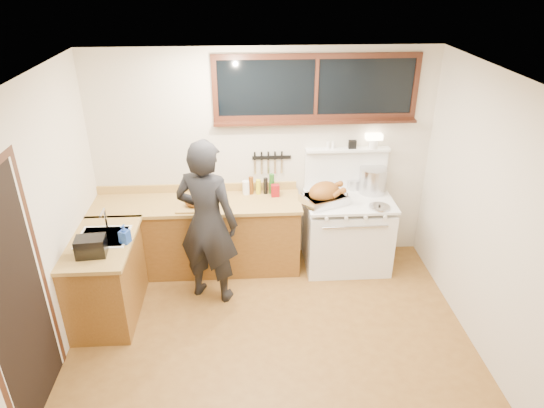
{
  "coord_description": "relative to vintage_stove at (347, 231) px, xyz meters",
  "views": [
    {
      "loc": [
        -0.23,
        -3.64,
        3.43
      ],
      "look_at": [
        0.05,
        0.85,
        1.15
      ],
      "focal_mm": 32.0,
      "sensor_mm": 36.0,
      "label": 1
    }
  ],
  "objects": [
    {
      "name": "ground_plane",
      "position": [
        -1.0,
        -1.41,
        -0.48
      ],
      "size": [
        4.0,
        3.5,
        0.02
      ],
      "primitive_type": "cube",
      "color": "brown"
    },
    {
      "name": "vintage_stove",
      "position": [
        0.0,
        0.0,
        0.0
      ],
      "size": [
        1.02,
        0.74,
        1.6
      ],
      "color": "white",
      "rests_on": "ground"
    },
    {
      "name": "coffee_tin",
      "position": [
        -0.87,
        0.14,
        0.5
      ],
      "size": [
        0.1,
        0.08,
        0.14
      ],
      "color": "maroon",
      "rests_on": "counter_back"
    },
    {
      "name": "toaster",
      "position": [
        -2.7,
        -1.04,
        0.53
      ],
      "size": [
        0.29,
        0.22,
        0.19
      ],
      "color": "black",
      "rests_on": "counter_left"
    },
    {
      "name": "bottle_cluster",
      "position": [
        -1.02,
        0.22,
        0.54
      ],
      "size": [
        0.31,
        0.06,
        0.25
      ],
      "color": "black",
      "rests_on": "counter_back"
    },
    {
      "name": "soap_bottle",
      "position": [
        -2.43,
        -0.83,
        0.53
      ],
      "size": [
        0.12,
        0.12,
        0.2
      ],
      "color": "#2147A6",
      "rests_on": "counter_left"
    },
    {
      "name": "pot_lid",
      "position": [
        0.29,
        -0.24,
        0.44
      ],
      "size": [
        0.27,
        0.27,
        0.04
      ],
      "color": "silver",
      "rests_on": "vintage_stove"
    },
    {
      "name": "back_window",
      "position": [
        -0.4,
        0.31,
        1.6
      ],
      "size": [
        2.32,
        0.13,
        0.77
      ],
      "color": "black",
      "rests_on": "room_shell"
    },
    {
      "name": "pitcher",
      "position": [
        -1.21,
        0.22,
        0.51
      ],
      "size": [
        0.11,
        0.11,
        0.17
      ],
      "color": "white",
      "rests_on": "counter_back"
    },
    {
      "name": "room_shell",
      "position": [
        -1.0,
        -1.41,
        1.18
      ],
      "size": [
        4.1,
        3.6,
        2.65
      ],
      "color": "beige",
      "rests_on": "ground"
    },
    {
      "name": "cutting_board",
      "position": [
        -1.8,
        -0.11,
        0.49
      ],
      "size": [
        0.42,
        0.32,
        0.14
      ],
      "color": "#AE8945",
      "rests_on": "counter_back"
    },
    {
      "name": "left_doorway",
      "position": [
        -2.99,
        -1.96,
        0.62
      ],
      "size": [
        0.02,
        1.04,
        2.17
      ],
      "color": "black",
      "rests_on": "ground"
    },
    {
      "name": "man",
      "position": [
        -1.64,
        -0.53,
        0.46
      ],
      "size": [
        0.79,
        0.66,
        1.87
      ],
      "color": "black",
      "rests_on": "ground"
    },
    {
      "name": "knife_strip",
      "position": [
        -0.92,
        0.32,
        0.84
      ],
      "size": [
        0.46,
        0.03,
        0.28
      ],
      "color": "black",
      "rests_on": "room_shell"
    },
    {
      "name": "sink_unit",
      "position": [
        -2.68,
        -0.71,
        0.38
      ],
      "size": [
        0.5,
        0.45,
        0.37
      ],
      "color": "white",
      "rests_on": "counter_left"
    },
    {
      "name": "roast_turkey",
      "position": [
        -0.31,
        -0.08,
        0.54
      ],
      "size": [
        0.59,
        0.52,
        0.26
      ],
      "color": "silver",
      "rests_on": "vintage_stove"
    },
    {
      "name": "stockpot",
      "position": [
        0.31,
        0.19,
        0.59
      ],
      "size": [
        0.43,
        0.43,
        0.31
      ],
      "color": "silver",
      "rests_on": "vintage_stove"
    },
    {
      "name": "counter_left",
      "position": [
        -2.7,
        -0.79,
        -0.02
      ],
      "size": [
        0.64,
        1.09,
        0.9
      ],
      "color": "brown",
      "rests_on": "ground"
    },
    {
      "name": "counter_back",
      "position": [
        -1.8,
        0.04,
        -0.01
      ],
      "size": [
        2.44,
        0.64,
        1.0
      ],
      "color": "brown",
      "rests_on": "ground"
    },
    {
      "name": "saucepan",
      "position": [
        0.1,
        0.29,
        0.49
      ],
      "size": [
        0.18,
        0.29,
        0.12
      ],
      "color": "silver",
      "rests_on": "vintage_stove"
    }
  ]
}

